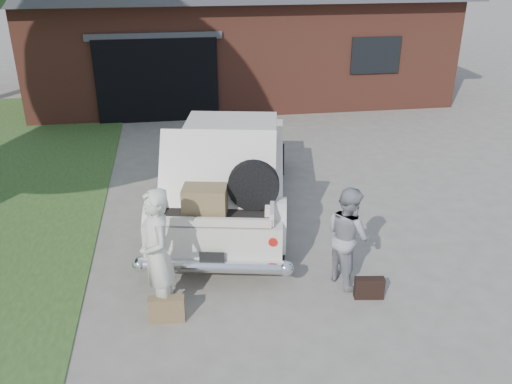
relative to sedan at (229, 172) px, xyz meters
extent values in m
plane|color=gray|center=(0.23, -2.24, -0.76)|extent=(90.00, 90.00, 0.00)
cube|color=brown|center=(1.23, 9.26, 0.74)|extent=(12.00, 7.00, 3.00)
cube|color=black|center=(-1.27, 5.81, 0.34)|extent=(3.20, 0.30, 2.20)
cube|color=#4C4C51|center=(-1.27, 5.74, 1.49)|extent=(3.50, 0.12, 0.18)
cube|color=black|center=(4.73, 5.74, 0.84)|extent=(1.40, 0.08, 1.00)
cube|color=beige|center=(0.01, 0.05, -0.13)|extent=(2.86, 5.29, 0.65)
cube|color=beige|center=(0.07, 0.35, 0.44)|extent=(2.02, 2.29, 0.52)
cube|color=black|center=(0.25, 1.28, 0.42)|extent=(1.54, 0.39, 0.44)
cube|color=black|center=(-0.12, -0.59, 0.42)|extent=(1.54, 0.39, 0.44)
cylinder|color=black|center=(-1.19, -1.44, -0.43)|extent=(0.35, 0.69, 0.66)
cylinder|color=black|center=(0.53, -1.79, -0.43)|extent=(0.35, 0.69, 0.66)
cylinder|color=black|center=(-0.52, 1.90, -0.43)|extent=(0.35, 0.69, 0.66)
cylinder|color=black|center=(1.21, 1.55, -0.43)|extent=(0.35, 0.69, 0.66)
cylinder|color=silver|center=(-0.50, -2.45, -0.36)|extent=(2.05, 0.58, 0.18)
cylinder|color=#A5140F|center=(-1.29, -2.22, 0.02)|extent=(0.14, 0.12, 0.12)
cylinder|color=#A5140F|center=(0.32, -2.55, 0.02)|extent=(0.14, 0.12, 0.12)
cube|color=black|center=(-0.50, -2.47, -0.21)|extent=(0.34, 0.09, 0.17)
cube|color=black|center=(-0.37, -1.81, 0.21)|extent=(1.74, 1.39, 0.04)
cube|color=beige|center=(-1.16, -1.66, 0.31)|extent=(0.28, 1.09, 0.18)
cube|color=beige|center=(0.42, -1.97, 0.31)|extent=(0.28, 1.09, 0.18)
cube|color=beige|center=(-0.48, -2.35, 0.27)|extent=(1.58, 0.38, 0.12)
cube|color=beige|center=(-0.32, -1.58, 0.72)|extent=(1.78, 0.98, 0.99)
cube|color=#442E1D|center=(-0.55, -1.68, 0.32)|extent=(0.60, 0.45, 0.17)
cube|color=olive|center=(-0.54, -2.04, 0.44)|extent=(0.66, 0.50, 0.41)
cube|color=black|center=(-0.15, -1.56, 0.33)|extent=(0.67, 0.50, 0.19)
cylinder|color=black|center=(0.15, -1.97, 0.59)|extent=(0.74, 0.30, 0.72)
imported|color=beige|center=(-1.20, -2.82, 0.12)|extent=(0.58, 0.73, 1.76)
imported|color=gray|center=(1.39, -2.47, -0.03)|extent=(0.75, 0.85, 1.46)
cube|color=olive|center=(-1.13, -3.01, -0.58)|extent=(0.46, 0.18, 0.35)
cube|color=black|center=(1.59, -2.93, -0.60)|extent=(0.41, 0.18, 0.31)
camera|label=1|loc=(-0.88, -8.76, 3.65)|focal=38.00mm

